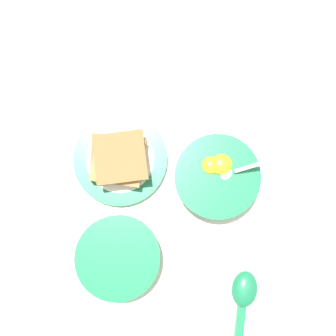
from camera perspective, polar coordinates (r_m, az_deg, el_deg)
name	(u,v)px	position (r m, az deg, el deg)	size (l,w,h in m)	color
ground_plane	(203,208)	(0.80, 5.08, -5.83)	(3.00, 3.00, 0.00)	silver
egg_bowl	(217,177)	(0.78, 7.10, -1.26)	(0.17, 0.17, 0.07)	#196B42
toast_plate	(120,159)	(0.80, -6.91, 1.26)	(0.19, 0.19, 0.01)	#196B42
toast_sandwich	(118,159)	(0.77, -7.24, 1.34)	(0.14, 0.15, 0.04)	brown
soup_spoon	(244,297)	(0.81, 10.91, -17.88)	(0.16, 0.13, 0.03)	#196B42
congee_bowl	(118,257)	(0.78, -7.20, -12.75)	(0.16, 0.16, 0.04)	#196B42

